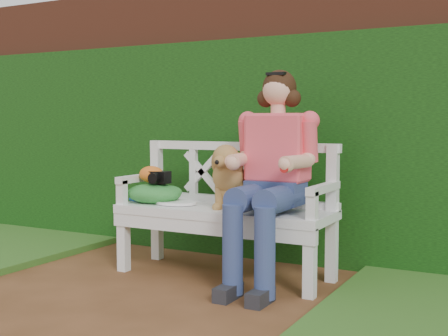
% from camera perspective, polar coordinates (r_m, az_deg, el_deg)
% --- Properties ---
extents(ground, '(60.00, 60.00, 0.00)m').
position_cam_1_polar(ground, '(3.52, -12.12, -13.31)').
color(ground, '#513018').
extents(brick_wall, '(10.00, 0.30, 2.20)m').
position_cam_1_polar(brick_wall, '(4.95, 2.08, 4.85)').
color(brick_wall, brown).
rests_on(brick_wall, ground).
extents(ivy_hedge, '(10.00, 0.18, 1.70)m').
position_cam_1_polar(ivy_hedge, '(4.76, 0.90, 1.86)').
color(ivy_hedge, '#1C5F14').
rests_on(ivy_hedge, ground).
extents(garden_bench, '(1.58, 0.61, 0.48)m').
position_cam_1_polar(garden_bench, '(4.15, 0.00, -7.04)').
color(garden_bench, white).
rests_on(garden_bench, ground).
extents(seated_woman, '(0.75, 0.89, 1.38)m').
position_cam_1_polar(seated_woman, '(3.90, 4.85, -1.13)').
color(seated_woman, '#DD3D4B').
rests_on(seated_woman, ground).
extents(dog, '(0.30, 0.40, 0.44)m').
position_cam_1_polar(dog, '(4.06, 0.87, -0.72)').
color(dog, '#BA6F34').
rests_on(dog, garden_bench).
extents(tennis_racket, '(0.64, 0.46, 0.03)m').
position_cam_1_polar(tennis_racket, '(4.27, -4.89, -3.27)').
color(tennis_racket, white).
rests_on(tennis_racket, garden_bench).
extents(green_bag, '(0.51, 0.46, 0.14)m').
position_cam_1_polar(green_bag, '(4.36, -6.69, -2.37)').
color(green_bag, green).
rests_on(green_bag, garden_bench).
extents(camera_item, '(0.13, 0.10, 0.09)m').
position_cam_1_polar(camera_item, '(4.31, -6.11, -0.89)').
color(camera_item, black).
rests_on(camera_item, green_bag).
extents(baseball_glove, '(0.20, 0.15, 0.12)m').
position_cam_1_polar(baseball_glove, '(4.37, -6.92, -0.60)').
color(baseball_glove, orange).
rests_on(baseball_glove, green_bag).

